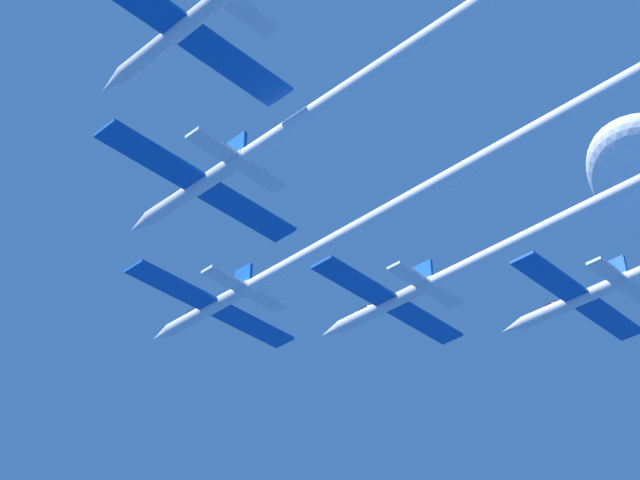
{
  "coord_description": "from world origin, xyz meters",
  "views": [
    {
      "loc": [
        -59.18,
        -72.8,
        -58.27
      ],
      "look_at": [
        0.08,
        -15.81,
        0.06
      ],
      "focal_mm": 59.75,
      "sensor_mm": 36.0,
      "label": 1
    }
  ],
  "objects": [
    {
      "name": "jet_lead",
      "position": [
        0.66,
        -15.54,
        -0.23
      ],
      "size": [
        20.88,
        60.48,
        3.46
      ],
      "color": "silver"
    },
    {
      "name": "jet_left_wing",
      "position": [
        -13.86,
        -31.66,
        -0.63
      ],
      "size": [
        20.88,
        63.42,
        3.46
      ],
      "color": "silver"
    },
    {
      "name": "jet_right_wing",
      "position": [
        13.33,
        -29.32,
        0.18
      ],
      "size": [
        20.88,
        61.65,
        3.46
      ],
      "color": "silver"
    }
  ]
}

